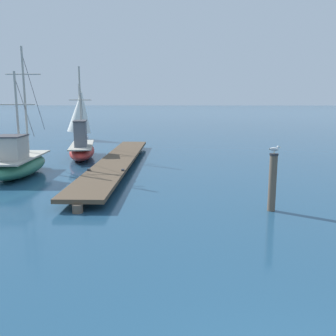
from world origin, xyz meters
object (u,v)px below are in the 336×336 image
object	(u,v)px
fishing_boat_1	(82,148)
distant_sailboat	(80,115)
perched_seagull	(274,149)
fishing_boat_0	(18,162)
mooring_piling	(273,181)

from	to	relation	value
fishing_boat_1	distant_sailboat	xyz separation A→B (m)	(-2.91, 10.72, 1.58)
fishing_boat_1	distant_sailboat	world-z (taller)	fishing_boat_1
fishing_boat_1	perched_seagull	xyz separation A→B (m)	(9.37, -10.83, 1.43)
fishing_boat_1	perched_seagull	distance (m)	14.39
fishing_boat_0	perched_seagull	world-z (taller)	fishing_boat_0
fishing_boat_0	distant_sailboat	world-z (taller)	fishing_boat_0
fishing_boat_0	perched_seagull	bearing A→B (deg)	-25.63
perched_seagull	fishing_boat_0	bearing A→B (deg)	154.37
fishing_boat_0	distant_sailboat	size ratio (longest dim) A/B	1.36
fishing_boat_0	mooring_piling	distance (m)	12.30
fishing_boat_1	mooring_piling	distance (m)	14.33
perched_seagull	mooring_piling	bearing A→B (deg)	-18.07
fishing_boat_0	fishing_boat_1	size ratio (longest dim) A/B	1.17
fishing_boat_0	fishing_boat_1	world-z (taller)	fishing_boat_0
fishing_boat_0	mooring_piling	xyz separation A→B (m)	(11.08, -5.32, 0.33)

